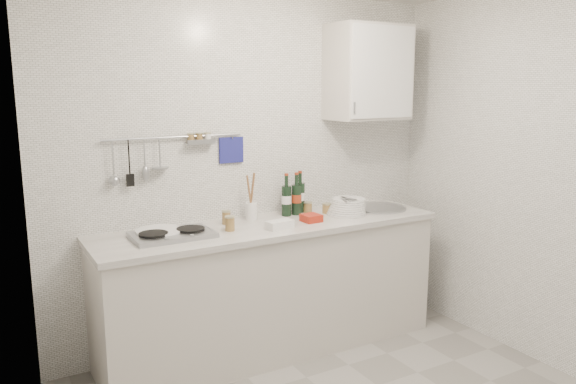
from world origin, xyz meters
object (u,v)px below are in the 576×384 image
object	(u,v)px
plate_stack_sink	(347,207)
utensil_crock	(251,209)
wall_cabinet	(368,73)
wine_bottles	(294,193)
plate_stack_hob	(158,233)

from	to	relation	value
plate_stack_sink	utensil_crock	xyz separation A→B (m)	(-0.70, 0.19, 0.03)
wall_cabinet	plate_stack_sink	size ratio (longest dim) A/B	2.25
plate_stack_sink	wine_bottles	xyz separation A→B (m)	(-0.34, 0.19, 0.10)
plate_stack_hob	wine_bottles	distance (m)	1.07
wine_bottles	wall_cabinet	bearing A→B (deg)	-4.90
plate_stack_hob	wall_cabinet	bearing A→B (deg)	1.79
wall_cabinet	plate_stack_hob	distance (m)	1.95
utensil_crock	wall_cabinet	bearing A→B (deg)	-3.22
plate_stack_sink	wine_bottles	distance (m)	0.41
wall_cabinet	wine_bottles	distance (m)	1.07
plate_stack_hob	plate_stack_sink	size ratio (longest dim) A/B	1.01
wine_bottles	utensil_crock	xyz separation A→B (m)	(-0.35, 0.00, -0.08)
plate_stack_hob	utensil_crock	size ratio (longest dim) A/B	0.93
plate_stack_sink	utensil_crock	world-z (taller)	utensil_crock
wall_cabinet	plate_stack_hob	world-z (taller)	wall_cabinet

